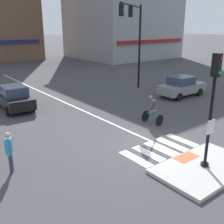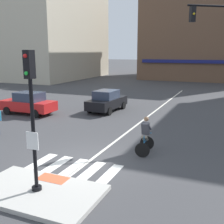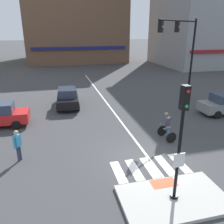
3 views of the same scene
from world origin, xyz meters
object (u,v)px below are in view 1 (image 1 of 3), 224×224
car_black_westbound_far (14,98)px  pedestrian_at_curb_left (9,149)px  signal_pole (212,101)px  traffic_light_mast (135,32)px  car_grey_cross_right (182,86)px  cyclist (152,109)px

car_black_westbound_far → pedestrian_at_curb_left: pedestrian_at_curb_left is taller
signal_pole → car_black_westbound_far: size_ratio=1.06×
traffic_light_mast → pedestrian_at_curb_left: bearing=-151.5°
car_grey_cross_right → traffic_light_mast: bearing=120.9°
pedestrian_at_curb_left → traffic_light_mast: bearing=28.5°
car_grey_cross_right → signal_pole: bearing=-137.2°
car_black_westbound_far → car_grey_cross_right: bearing=-22.0°
car_grey_cross_right → car_black_westbound_far: bearing=158.0°
traffic_light_mast → cyclist: bearing=-124.5°
car_grey_cross_right → car_black_westbound_far: same height
car_grey_cross_right → pedestrian_at_curb_left: 15.28m
signal_pole → traffic_light_mast: (6.60, 11.50, 2.19)m
signal_pole → cyclist: (2.15, 5.05, -1.96)m
car_grey_cross_right → cyclist: (-6.53, -2.98, 0.06)m
car_black_westbound_far → pedestrian_at_curb_left: (-2.98, -8.28, 0.17)m
signal_pole → traffic_light_mast: 13.44m
signal_pole → cyclist: 5.83m
cyclist → signal_pole: bearing=-113.1°
signal_pole → car_grey_cross_right: bearing=42.8°
signal_pole → car_black_westbound_far: 13.39m
signal_pole → car_black_westbound_far: bearing=104.1°
car_black_westbound_far → traffic_light_mast: bearing=-7.8°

